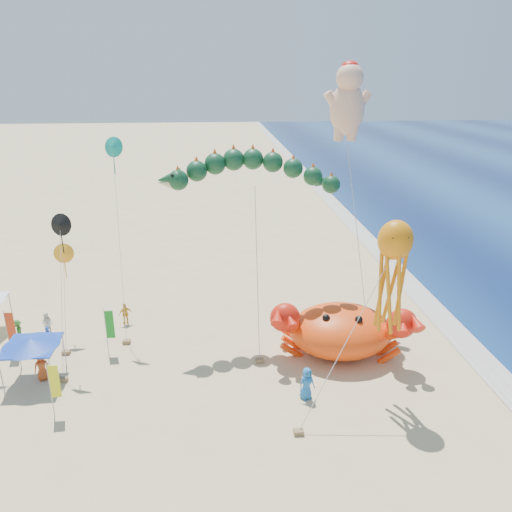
% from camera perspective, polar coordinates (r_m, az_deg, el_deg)
% --- Properties ---
extents(ground, '(320.00, 320.00, 0.00)m').
position_cam_1_polar(ground, '(31.59, 4.02, -12.29)').
color(ground, '#D1B784').
rests_on(ground, ground).
extents(foam_strip, '(320.00, 320.00, 0.00)m').
position_cam_1_polar(foam_strip, '(35.34, 23.96, -10.36)').
color(foam_strip, silver).
rests_on(foam_strip, ground).
extents(crab_inflatable, '(8.80, 6.54, 3.86)m').
position_cam_1_polar(crab_inflatable, '(32.32, 9.68, -8.26)').
color(crab_inflatable, '#FD450D').
rests_on(crab_inflatable, ground).
extents(dragon_kite, '(11.78, 6.39, 12.04)m').
position_cam_1_polar(dragon_kite, '(31.90, -0.45, 9.01)').
color(dragon_kite, '#0F381F').
rests_on(dragon_kite, ground).
extents(cherub_kite, '(2.86, 4.72, 17.70)m').
position_cam_1_polar(cherub_kite, '(35.28, 10.47, 17.17)').
color(cherub_kite, '#F9BB98').
rests_on(cherub_kite, ground).
extents(octopus_kite, '(6.28, 3.94, 10.12)m').
position_cam_1_polar(octopus_kite, '(26.38, 15.32, -1.35)').
color(octopus_kite, orange).
rests_on(octopus_kite, ground).
extents(canopy_blue, '(3.21, 3.21, 2.71)m').
position_cam_1_polar(canopy_blue, '(31.70, -24.35, -9.01)').
color(canopy_blue, gray).
rests_on(canopy_blue, ground).
extents(feather_flags, '(6.67, 6.35, 3.20)m').
position_cam_1_polar(feather_flags, '(31.44, -23.31, -9.98)').
color(feather_flags, gray).
rests_on(feather_flags, ground).
extents(beachgoers, '(18.88, 10.53, 1.89)m').
position_cam_1_polar(beachgoers, '(33.46, -17.33, -9.56)').
color(beachgoers, silver).
rests_on(beachgoers, ground).
extents(small_kites, '(8.83, 7.74, 13.22)m').
position_cam_1_polar(small_kites, '(32.73, -21.84, 2.79)').
color(small_kites, '#FF54A3').
rests_on(small_kites, ground).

